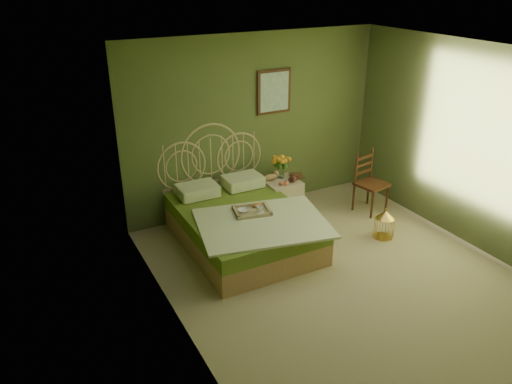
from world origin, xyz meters
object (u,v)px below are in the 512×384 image
bed (241,222)px  birdcage (384,225)px  nightstand (282,192)px  chair (369,178)px

bed → birdcage: bearing=-23.9°
bed → birdcage: 1.96m
nightstand → chair: (1.23, -0.48, 0.16)m
nightstand → birdcage: (0.87, -1.29, -0.15)m
chair → birdcage: bearing=-125.7°
birdcage → bed: bearing=156.1°
chair → birdcage: 0.94m
bed → chair: bearing=0.5°
bed → nightstand: (0.92, 0.50, 0.04)m
bed → birdcage: size_ratio=5.65×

